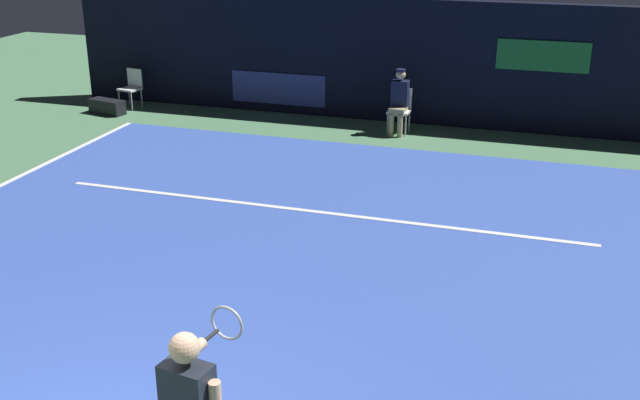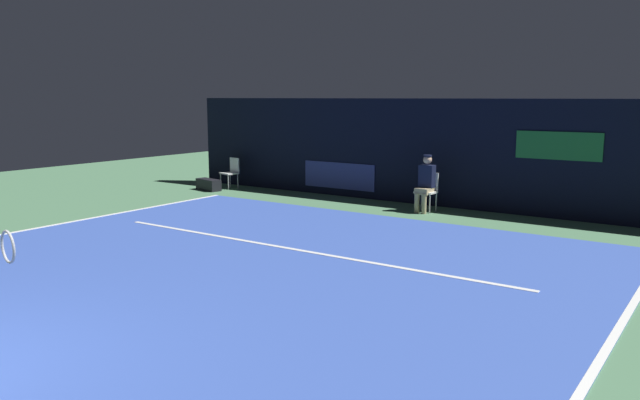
% 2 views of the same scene
% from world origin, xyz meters
% --- Properties ---
extents(ground_plane, '(30.89, 30.89, 0.00)m').
position_xyz_m(ground_plane, '(0.00, 4.58, 0.00)').
color(ground_plane, '#4C7A56').
extents(court_surface, '(10.78, 11.15, 0.01)m').
position_xyz_m(court_surface, '(0.00, 4.58, 0.01)').
color(court_surface, '#3856B2').
rests_on(court_surface, ground).
extents(line_sideline_left, '(0.10, 11.15, 0.01)m').
position_xyz_m(line_sideline_left, '(5.34, 4.58, 0.01)').
color(line_sideline_left, white).
rests_on(line_sideline_left, court_surface).
extents(line_sideline_right, '(0.10, 11.15, 0.01)m').
position_xyz_m(line_sideline_right, '(-5.34, 4.58, 0.01)').
color(line_sideline_right, white).
rests_on(line_sideline_right, court_surface).
extents(line_service, '(8.41, 0.10, 0.01)m').
position_xyz_m(line_service, '(0.00, 6.53, 0.01)').
color(line_service, white).
rests_on(line_service, court_surface).
extents(back_wall, '(14.96, 0.33, 2.60)m').
position_xyz_m(back_wall, '(-0.00, 12.17, 1.30)').
color(back_wall, black).
rests_on(back_wall, ground).
extents(line_judge_on_chair, '(0.45, 0.53, 1.32)m').
position_xyz_m(line_judge_on_chair, '(0.31, 11.18, 0.69)').
color(line_judge_on_chair, white).
rests_on(line_judge_on_chair, ground).
extents(courtside_chair_near, '(0.51, 0.49, 0.88)m').
position_xyz_m(courtside_chair_near, '(-5.99, 11.43, 0.50)').
color(courtside_chair_near, white).
rests_on(courtside_chair_near, ground).
extents(equipment_bag, '(0.89, 0.49, 0.32)m').
position_xyz_m(equipment_bag, '(-6.24, 10.75, 0.16)').
color(equipment_bag, black).
rests_on(equipment_bag, ground).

